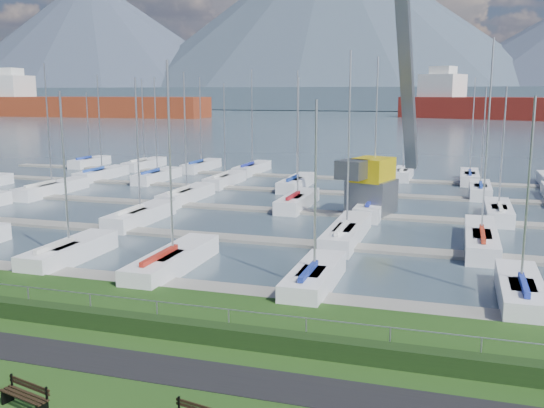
% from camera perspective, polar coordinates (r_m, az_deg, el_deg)
% --- Properties ---
extents(path, '(160.00, 2.00, 0.04)m').
position_cam_1_polar(path, '(21.85, -12.09, -14.69)').
color(path, black).
rests_on(path, grass).
extents(water, '(800.00, 540.00, 0.20)m').
position_cam_1_polar(water, '(280.49, 15.28, 8.13)').
color(water, '#3E4F5A').
extents(hedge, '(80.00, 0.70, 0.70)m').
position_cam_1_polar(hedge, '(23.82, -9.02, -11.52)').
color(hedge, black).
rests_on(hedge, grass).
extents(fence, '(80.00, 0.04, 0.04)m').
position_cam_1_polar(fence, '(23.85, -8.65, -9.29)').
color(fence, '#97989F').
rests_on(fence, grass).
extents(foothill, '(900.00, 80.00, 12.00)m').
position_cam_1_polar(foothill, '(350.31, 15.76, 9.55)').
color(foothill, '#425260').
rests_on(foothill, water).
extents(mountains, '(1190.00, 360.00, 115.00)m').
position_cam_1_polar(mountains, '(426.43, 17.36, 15.04)').
color(mountains, '#435263').
rests_on(mountains, water).
extents(docks, '(90.00, 41.60, 0.25)m').
position_cam_1_polar(docks, '(48.14, 4.92, -0.88)').
color(docks, gray).
rests_on(docks, water).
extents(bench_left, '(1.85, 0.85, 0.85)m').
position_cam_1_polar(bench_left, '(20.07, -22.19, -16.36)').
color(bench_left, black).
rests_on(bench_left, grass).
extents(crane, '(5.32, 13.46, 22.35)m').
position_cam_1_polar(crane, '(48.78, 10.21, 5.73)').
color(crane, slate).
rests_on(crane, water).
extents(cargo_ship_west, '(99.60, 20.66, 21.50)m').
position_cam_1_polar(cargo_ship_west, '(256.20, -17.93, 8.69)').
color(cargo_ship_west, maroon).
rests_on(cargo_ship_west, water).
extents(cargo_ship_mid, '(91.59, 50.80, 21.50)m').
position_cam_1_polar(cargo_ship_mid, '(234.81, 21.89, 8.35)').
color(cargo_ship_mid, maroon).
rests_on(cargo_ship_mid, water).
extents(sailboat_fleet, '(74.99, 49.55, 13.28)m').
position_cam_1_polar(sailboat_fleet, '(51.09, 2.58, 6.19)').
color(sailboat_fleet, maroon).
rests_on(sailboat_fleet, water).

